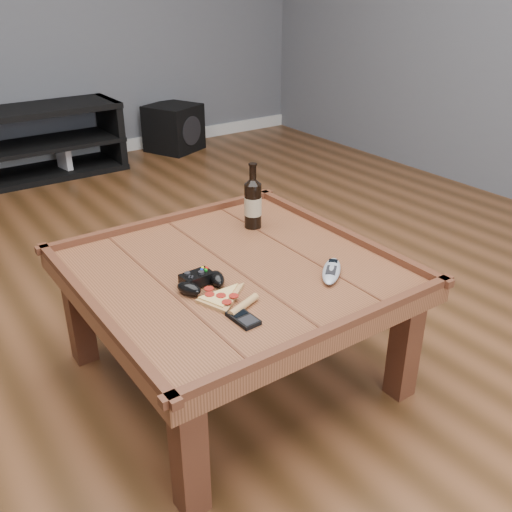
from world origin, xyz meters
TOP-DOWN VIEW (x-y plane):
  - ground at (0.00, 0.00)m, footprint 6.00×6.00m
  - baseboard at (0.00, 2.99)m, footprint 5.00×0.02m
  - coffee_table at (0.00, 0.00)m, footprint 1.03×1.03m
  - media_console at (0.00, 2.75)m, footprint 1.40×0.45m
  - beer_bottle at (0.25, 0.24)m, footprint 0.07×0.07m
  - game_controller at (-0.16, -0.05)m, footprint 0.18×0.12m
  - pizza_slice at (-0.14, -0.17)m, footprint 0.21×0.26m
  - smartphone at (-0.15, -0.29)m, footprint 0.06×0.11m
  - remote_control at (0.24, -0.23)m, footprint 0.18×0.17m
  - subwoofer at (1.23, 2.80)m, footprint 0.49×0.49m
  - game_console at (0.27, 2.70)m, footprint 0.12×0.19m

SIDE VIEW (x-z plane):
  - ground at x=0.00m, z-range 0.00..0.00m
  - baseboard at x=0.00m, z-range 0.00..0.10m
  - game_console at x=0.27m, z-range -0.01..0.21m
  - subwoofer at x=1.23m, z-range 0.00..0.37m
  - media_console at x=0.00m, z-range 0.00..0.50m
  - coffee_table at x=0.00m, z-range 0.15..0.63m
  - smartphone at x=-0.15m, z-range 0.45..0.46m
  - pizza_slice at x=-0.14m, z-range 0.45..0.47m
  - remote_control at x=0.24m, z-range 0.45..0.48m
  - game_controller at x=-0.16m, z-range 0.45..0.50m
  - beer_bottle at x=0.25m, z-range 0.43..0.68m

